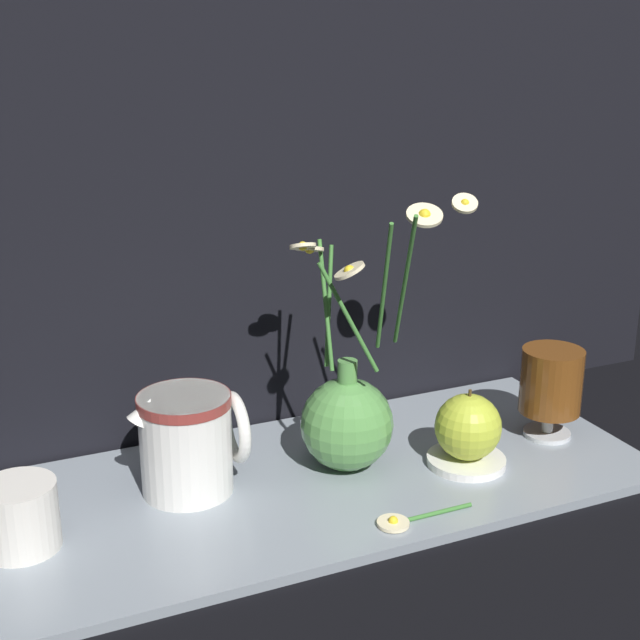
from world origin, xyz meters
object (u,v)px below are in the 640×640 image
Objects in this scene: vase_with_flowers at (348,418)px; yellow_mug at (18,517)px; orange_fruit at (468,427)px; ceramic_pitcher at (188,438)px; tea_glass at (551,383)px.

vase_with_flowers is 3.75× the size of yellow_mug.
yellow_mug is (-0.39, -0.02, -0.03)m from vase_with_flowers.
yellow_mug is 0.53m from orange_fruit.
ceramic_pitcher is 1.09× the size of tea_glass.
vase_with_flowers is 2.79× the size of tea_glass.
orange_fruit is (0.14, -0.06, -0.01)m from vase_with_flowers.
vase_with_flowers is 3.74× the size of orange_fruit.
tea_glass is (0.28, -0.03, 0.01)m from vase_with_flowers.
vase_with_flowers is at bearing -6.74° from ceramic_pitcher.
ceramic_pitcher is 0.34m from orange_fruit.
tea_glass is (0.47, -0.05, 0.01)m from ceramic_pitcher.
vase_with_flowers reaches higher than orange_fruit.
ceramic_pitcher is at bearing 173.75° from tea_glass.
vase_with_flowers is at bearing 158.01° from orange_fruit.
yellow_mug is 0.20m from ceramic_pitcher.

